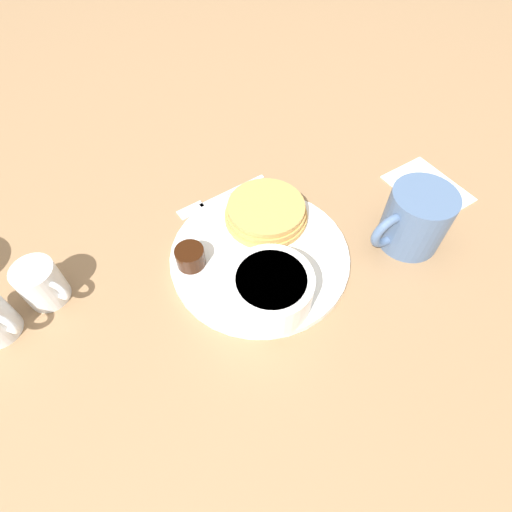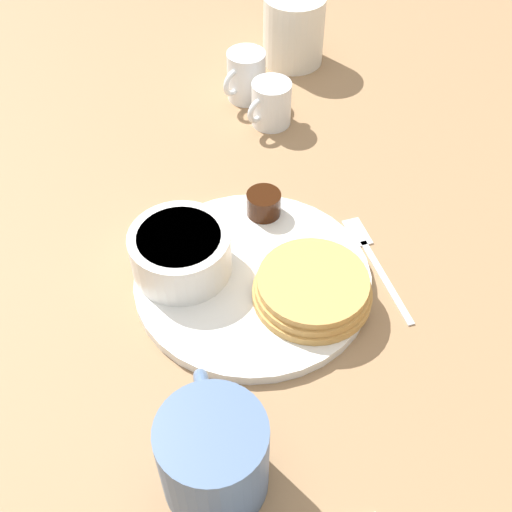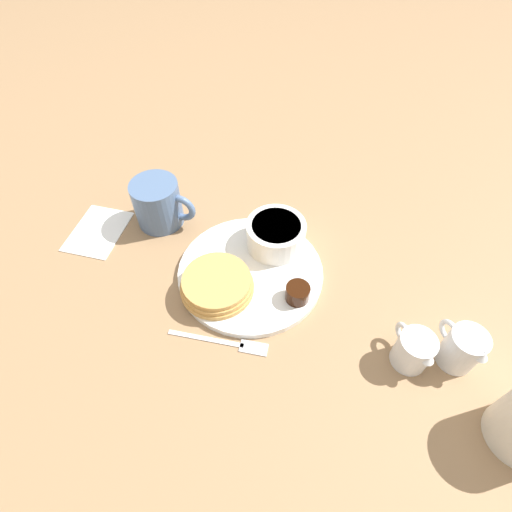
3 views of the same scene
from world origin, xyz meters
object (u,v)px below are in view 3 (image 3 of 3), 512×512
Objects in this scene: bowl at (276,234)px; creamer_pitcher_near at (413,350)px; creamer_pitcher_far at (462,348)px; fork at (230,343)px; plate at (250,272)px; coffee_mug at (159,204)px.

creamer_pitcher_near is at bearing -131.34° from bowl.
fork is at bearing 93.24° from creamer_pitcher_far.
bowl reaches higher than plate.
bowl reaches higher than fork.
coffee_mug is at bearing 66.30° from creamer_pitcher_far.
bowl is 0.20m from fork.
bowl is 1.44× the size of creamer_pitcher_far.
coffee_mug reaches higher than creamer_pitcher_near.
coffee_mug reaches higher than bowl.
fork is (-0.20, 0.05, -0.04)m from bowl.
bowl and creamer_pitcher_near have the same top height.
creamer_pitcher_far is (-0.11, -0.31, 0.03)m from plate.
fork is (-0.24, -0.17, -0.04)m from coffee_mug.
creamer_pitcher_near is (-0.19, -0.21, -0.01)m from bowl.
creamer_pitcher_near reaches higher than fork.
creamer_pitcher_far is 0.46× the size of fork.
coffee_mug is 1.66× the size of creamer_pitcher_near.
creamer_pitcher_near is 1.00× the size of creamer_pitcher_far.
creamer_pitcher_far is (0.01, -0.07, 0.00)m from creamer_pitcher_near.
plate is at bearing 63.65° from creamer_pitcher_near.
creamer_pitcher_near is 0.46× the size of fork.
plate is 0.28m from creamer_pitcher_near.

